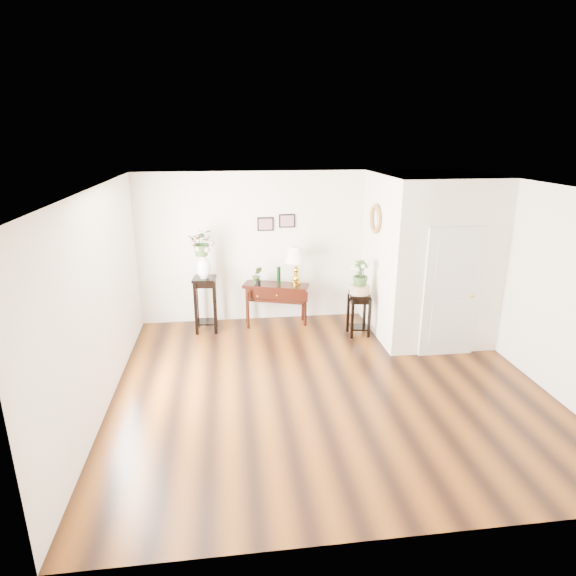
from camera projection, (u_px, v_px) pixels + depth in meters
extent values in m
cube|color=#65340E|center=(328.00, 385.00, 6.88)|extent=(6.00, 5.50, 0.02)
cube|color=white|center=(334.00, 187.00, 6.02)|extent=(6.00, 5.50, 0.02)
cube|color=white|center=(300.00, 247.00, 9.05)|extent=(6.00, 0.02, 2.80)
cube|color=white|center=(403.00, 401.00, 3.86)|extent=(6.00, 0.02, 2.80)
cube|color=white|center=(99.00, 302.00, 6.09)|extent=(0.02, 5.50, 2.80)
cube|color=white|center=(538.00, 284.00, 6.81)|extent=(0.02, 5.50, 2.80)
cube|color=white|center=(428.00, 256.00, 8.38)|extent=(1.80, 1.95, 2.80)
cube|color=silver|center=(451.00, 293.00, 7.54)|extent=(0.90, 0.05, 2.10)
cube|color=black|center=(265.00, 224.00, 8.81)|extent=(0.30, 0.02, 0.25)
cube|color=black|center=(287.00, 221.00, 8.84)|extent=(0.30, 0.02, 0.25)
torus|color=#B57E3B|center=(375.00, 219.00, 8.18)|extent=(0.07, 0.51, 0.51)
cube|color=black|center=(276.00, 304.00, 8.96)|extent=(1.25, 0.75, 0.79)
cube|color=gold|center=(296.00, 265.00, 8.78)|extent=(0.46, 0.46, 0.71)
cylinder|color=black|center=(279.00, 275.00, 8.80)|extent=(0.08, 0.08, 0.33)
imported|color=#2D4E21|center=(257.00, 276.00, 8.75)|extent=(0.19, 0.15, 0.33)
cube|color=black|center=(206.00, 304.00, 8.64)|extent=(0.43, 0.43, 1.01)
imported|color=#2D4E21|center=(202.00, 242.00, 8.29)|extent=(0.47, 0.42, 0.49)
cube|color=black|center=(359.00, 314.00, 8.51)|extent=(0.42, 0.42, 0.77)
cylinder|color=tan|center=(360.00, 289.00, 8.36)|extent=(0.44, 0.44, 0.15)
imported|color=#2D4E21|center=(361.00, 274.00, 8.28)|extent=(0.29, 0.29, 0.47)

